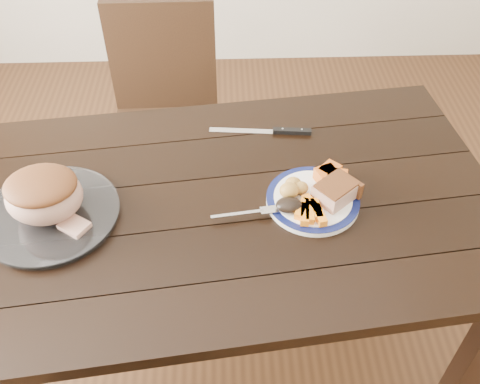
{
  "coord_description": "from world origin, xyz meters",
  "views": [
    {
      "loc": [
        0.04,
        -1.03,
        1.8
      ],
      "look_at": [
        0.08,
        -0.02,
        0.8
      ],
      "focal_mm": 40.0,
      "sensor_mm": 36.0,
      "label": 1
    }
  ],
  "objects_px": {
    "fork": "(249,213)",
    "roast_joint": "(44,196)",
    "serving_platter": "(51,216)",
    "dining_table": "(212,223)",
    "chair_far": "(165,110)",
    "pork_slice": "(335,192)",
    "dinner_plate": "(313,200)",
    "carving_knife": "(279,131)"
  },
  "relations": [
    {
      "from": "dining_table",
      "to": "roast_joint",
      "type": "height_order",
      "value": "roast_joint"
    },
    {
      "from": "fork",
      "to": "chair_far",
      "type": "bearing_deg",
      "value": 102.41
    },
    {
      "from": "dinner_plate",
      "to": "roast_joint",
      "type": "bearing_deg",
      "value": -177.34
    },
    {
      "from": "dinner_plate",
      "to": "carving_knife",
      "type": "distance_m",
      "value": 0.31
    },
    {
      "from": "serving_platter",
      "to": "fork",
      "type": "relative_size",
      "value": 1.97
    },
    {
      "from": "pork_slice",
      "to": "fork",
      "type": "height_order",
      "value": "pork_slice"
    },
    {
      "from": "dining_table",
      "to": "serving_platter",
      "type": "height_order",
      "value": "serving_platter"
    },
    {
      "from": "dinner_plate",
      "to": "serving_platter",
      "type": "distance_m",
      "value": 0.7
    },
    {
      "from": "dining_table",
      "to": "chair_far",
      "type": "bearing_deg",
      "value": 104.67
    },
    {
      "from": "dining_table",
      "to": "serving_platter",
      "type": "xyz_separation_m",
      "value": [
        -0.42,
        -0.05,
        0.1
      ]
    },
    {
      "from": "chair_far",
      "to": "serving_platter",
      "type": "bearing_deg",
      "value": 73.15
    },
    {
      "from": "dining_table",
      "to": "carving_knife",
      "type": "bearing_deg",
      "value": 53.66
    },
    {
      "from": "fork",
      "to": "roast_joint",
      "type": "height_order",
      "value": "roast_joint"
    },
    {
      "from": "dinner_plate",
      "to": "fork",
      "type": "relative_size",
      "value": 1.42
    },
    {
      "from": "dinner_plate",
      "to": "roast_joint",
      "type": "distance_m",
      "value": 0.7
    },
    {
      "from": "dinner_plate",
      "to": "roast_joint",
      "type": "relative_size",
      "value": 1.29
    },
    {
      "from": "chair_far",
      "to": "dining_table",
      "type": "bearing_deg",
      "value": 104.0
    },
    {
      "from": "carving_knife",
      "to": "chair_far",
      "type": "bearing_deg",
      "value": 137.78
    },
    {
      "from": "fork",
      "to": "roast_joint",
      "type": "xyz_separation_m",
      "value": [
        -0.52,
        0.02,
        0.06
      ]
    },
    {
      "from": "dinner_plate",
      "to": "roast_joint",
      "type": "height_order",
      "value": "roast_joint"
    },
    {
      "from": "carving_knife",
      "to": "dinner_plate",
      "type": "bearing_deg",
      "value": -73.02
    },
    {
      "from": "dining_table",
      "to": "fork",
      "type": "relative_size",
      "value": 9.5
    },
    {
      "from": "dinner_plate",
      "to": "pork_slice",
      "type": "xyz_separation_m",
      "value": [
        0.06,
        -0.0,
        0.04
      ]
    },
    {
      "from": "pork_slice",
      "to": "carving_knife",
      "type": "xyz_separation_m",
      "value": [
        -0.12,
        0.31,
        -0.04
      ]
    },
    {
      "from": "dining_table",
      "to": "chair_far",
      "type": "distance_m",
      "value": 0.77
    },
    {
      "from": "dining_table",
      "to": "fork",
      "type": "distance_m",
      "value": 0.17
    },
    {
      "from": "pork_slice",
      "to": "roast_joint",
      "type": "height_order",
      "value": "roast_joint"
    },
    {
      "from": "pork_slice",
      "to": "roast_joint",
      "type": "xyz_separation_m",
      "value": [
        -0.76,
        -0.03,
        0.04
      ]
    },
    {
      "from": "dining_table",
      "to": "roast_joint",
      "type": "bearing_deg",
      "value": -173.38
    },
    {
      "from": "carving_knife",
      "to": "serving_platter",
      "type": "bearing_deg",
      "value": -146.49
    },
    {
      "from": "pork_slice",
      "to": "fork",
      "type": "distance_m",
      "value": 0.24
    },
    {
      "from": "serving_platter",
      "to": "chair_far",
      "type": "bearing_deg",
      "value": 73.83
    },
    {
      "from": "roast_joint",
      "to": "pork_slice",
      "type": "bearing_deg",
      "value": 2.1
    },
    {
      "from": "chair_far",
      "to": "dinner_plate",
      "type": "distance_m",
      "value": 0.92
    },
    {
      "from": "serving_platter",
      "to": "pork_slice",
      "type": "distance_m",
      "value": 0.76
    },
    {
      "from": "dining_table",
      "to": "fork",
      "type": "bearing_deg",
      "value": -33.39
    },
    {
      "from": "dining_table",
      "to": "roast_joint",
      "type": "xyz_separation_m",
      "value": [
        -0.42,
        -0.05,
        0.17
      ]
    },
    {
      "from": "chair_far",
      "to": "serving_platter",
      "type": "xyz_separation_m",
      "value": [
        -0.23,
        -0.79,
        0.23
      ]
    },
    {
      "from": "dining_table",
      "to": "pork_slice",
      "type": "bearing_deg",
      "value": -3.62
    },
    {
      "from": "chair_far",
      "to": "carving_knife",
      "type": "bearing_deg",
      "value": 131.77
    },
    {
      "from": "fork",
      "to": "roast_joint",
      "type": "bearing_deg",
      "value": 170.16
    },
    {
      "from": "chair_far",
      "to": "dinner_plate",
      "type": "xyz_separation_m",
      "value": [
        0.47,
        -0.75,
        0.23
      ]
    }
  ]
}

